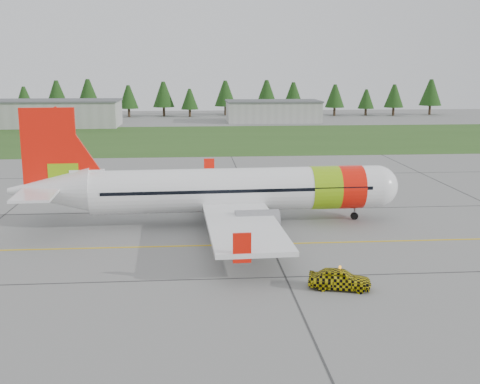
{
  "coord_description": "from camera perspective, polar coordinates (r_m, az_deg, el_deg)",
  "views": [
    {
      "loc": [
        3.62,
        -39.45,
        14.47
      ],
      "look_at": [
        7.78,
        12.08,
        3.59
      ],
      "focal_mm": 45.0,
      "sensor_mm": 36.0,
      "label": 1
    }
  ],
  "objects": [
    {
      "name": "follow_me_car",
      "position": [
        40.16,
        9.49,
        -6.29
      ],
      "size": [
        1.77,
        1.95,
        4.11
      ],
      "primitive_type": "imported",
      "rotation": [
        0.0,
        0.0,
        1.32
      ],
      "color": "yellow",
      "rests_on": "ground"
    },
    {
      "name": "ground",
      "position": [
        42.17,
        -9.36,
        -8.35
      ],
      "size": [
        320.0,
        320.0,
        0.0
      ],
      "primitive_type": "plane",
      "color": "gray",
      "rests_on": "ground"
    },
    {
      "name": "treeline",
      "position": [
        177.74,
        -5.85,
        8.77
      ],
      "size": [
        160.0,
        8.0,
        10.0
      ],
      "primitive_type": null,
      "color": "#1C3F14",
      "rests_on": "ground"
    },
    {
      "name": "aircraft",
      "position": [
        55.76,
        -1.14,
        0.16
      ],
      "size": [
        36.01,
        33.11,
        10.91
      ],
      "rotation": [
        0.0,
        0.0,
        0.04
      ],
      "color": "white",
      "rests_on": "ground"
    },
    {
      "name": "hangar_east",
      "position": [
        159.34,
        3.13,
        7.6
      ],
      "size": [
        24.0,
        12.0,
        5.2
      ],
      "primitive_type": "cube",
      "color": "#A8A8A3",
      "rests_on": "ground"
    },
    {
      "name": "taxi_guideline",
      "position": [
        49.73,
        -8.63,
        -5.15
      ],
      "size": [
        120.0,
        0.25,
        0.02
      ],
      "primitive_type": "cube",
      "color": "gold",
      "rests_on": "ground"
    },
    {
      "name": "grass_strip",
      "position": [
        122.36,
        -6.31,
        5.03
      ],
      "size": [
        320.0,
        50.0,
        0.03
      ],
      "primitive_type": "cube",
      "color": "#30561E",
      "rests_on": "ground"
    },
    {
      "name": "hangar_west",
      "position": [
        153.61,
        -17.38,
        7.07
      ],
      "size": [
        32.0,
        14.0,
        6.0
      ],
      "primitive_type": "cube",
      "color": "#A8A8A3",
      "rests_on": "ground"
    }
  ]
}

